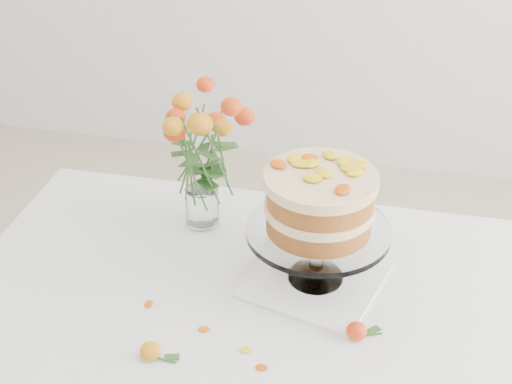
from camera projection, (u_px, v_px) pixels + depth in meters
table at (269, 335)px, 1.60m from camera, size 1.43×0.93×0.76m
napkin at (315, 279)px, 1.63m from camera, size 0.35×0.35×0.01m
cake_stand at (319, 208)px, 1.52m from camera, size 0.32×0.32×0.29m
rose_vase at (199, 139)px, 1.69m from camera, size 0.28×0.28×0.42m
loose_rose_near at (150, 351)px, 1.42m from camera, size 0.08×0.04×0.04m
loose_rose_far at (357, 331)px, 1.46m from camera, size 0.08×0.04×0.04m
stray_petal_a at (204, 329)px, 1.49m from camera, size 0.03×0.02×0.00m
stray_petal_b at (246, 350)px, 1.44m from camera, size 0.03×0.02×0.00m
stray_petal_c at (262, 368)px, 1.40m from camera, size 0.03×0.02×0.00m
stray_petal_d at (149, 304)px, 1.56m from camera, size 0.03×0.02×0.00m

